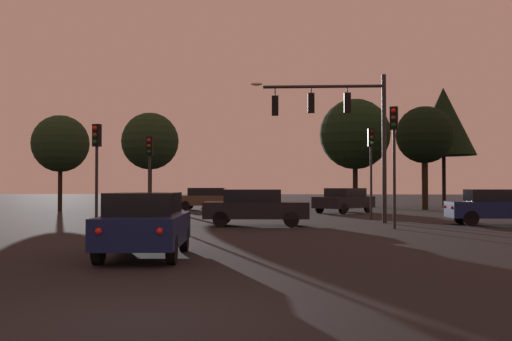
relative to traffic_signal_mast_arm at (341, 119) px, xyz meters
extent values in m
plane|color=black|center=(-3.73, 4.32, -4.71)|extent=(168.00, 168.00, 0.00)
cylinder|color=#232326|center=(1.93, 0.03, -1.37)|extent=(0.20, 0.20, 6.69)
cylinder|color=#232326|center=(-0.80, -0.03, 1.46)|extent=(5.45, 0.25, 0.14)
ellipsoid|color=#F4EACC|center=(-3.82, -0.09, 1.61)|extent=(0.56, 0.28, 0.16)
cylinder|color=#232326|center=(0.29, -0.01, 1.31)|extent=(0.05, 0.05, 0.30)
cube|color=black|center=(0.29, -0.01, 0.71)|extent=(0.30, 0.25, 0.90)
sphere|color=#4C0A0A|center=(0.29, 0.13, 0.99)|extent=(0.18, 0.18, 0.18)
sphere|color=#56380C|center=(0.29, 0.13, 0.71)|extent=(0.18, 0.18, 0.18)
sphere|color=#1EE04C|center=(0.29, 0.13, 0.43)|extent=(0.18, 0.18, 0.18)
cylinder|color=#232326|center=(-1.34, -0.04, 1.31)|extent=(0.05, 0.05, 0.30)
cube|color=black|center=(-1.34, -0.04, 0.71)|extent=(0.30, 0.25, 0.90)
sphere|color=#4C0A0A|center=(-1.34, 0.10, 0.99)|extent=(0.18, 0.18, 0.18)
sphere|color=#56380C|center=(-1.34, 0.10, 0.71)|extent=(0.18, 0.18, 0.18)
sphere|color=#1EE04C|center=(-1.34, 0.10, 0.43)|extent=(0.18, 0.18, 0.18)
cylinder|color=#232326|center=(-2.97, -0.07, 1.26)|extent=(0.05, 0.05, 0.41)
cube|color=black|center=(-2.97, -0.07, 0.60)|extent=(0.30, 0.25, 0.90)
sphere|color=#4C0A0A|center=(-2.98, 0.07, 0.88)|extent=(0.18, 0.18, 0.18)
sphere|color=#56380C|center=(-2.98, 0.07, 0.60)|extent=(0.18, 0.18, 0.18)
sphere|color=#1EE04C|center=(-2.98, 0.07, 0.32)|extent=(0.18, 0.18, 0.18)
cylinder|color=#232326|center=(1.83, -3.68, -2.78)|extent=(0.12, 0.12, 3.86)
cube|color=black|center=(1.83, -3.68, -0.41)|extent=(0.35, 0.31, 0.90)
sphere|color=red|center=(1.79, -3.81, -0.13)|extent=(0.18, 0.18, 0.18)
sphere|color=#56380C|center=(1.79, -3.81, -0.41)|extent=(0.18, 0.18, 0.18)
sphere|color=#0C4219|center=(1.79, -3.81, -0.69)|extent=(0.18, 0.18, 0.18)
cylinder|color=#232326|center=(1.68, 3.17, -2.89)|extent=(0.12, 0.12, 3.64)
cube|color=black|center=(1.68, 3.17, -0.63)|extent=(0.33, 0.28, 0.90)
sphere|color=#4C0A0A|center=(1.70, 3.04, -0.35)|extent=(0.18, 0.18, 0.18)
sphere|color=#56380C|center=(1.70, 3.04, -0.63)|extent=(0.18, 0.18, 0.18)
sphere|color=#1EE04C|center=(1.70, 3.04, -0.91)|extent=(0.18, 0.18, 0.18)
cylinder|color=#232326|center=(-9.94, -3.90, -3.09)|extent=(0.12, 0.12, 3.25)
cube|color=black|center=(-9.94, -3.90, -1.02)|extent=(0.35, 0.30, 0.90)
sphere|color=red|center=(-9.98, -4.03, -0.74)|extent=(0.18, 0.18, 0.18)
sphere|color=#56380C|center=(-9.98, -4.03, -1.02)|extent=(0.18, 0.18, 0.18)
sphere|color=#0C4219|center=(-9.98, -4.03, -1.30)|extent=(0.18, 0.18, 0.18)
cylinder|color=#232326|center=(-9.09, 1.19, -3.14)|extent=(0.12, 0.12, 3.14)
cube|color=black|center=(-9.09, 1.19, -1.13)|extent=(0.31, 0.25, 0.90)
sphere|color=red|center=(-9.10, 1.05, -0.85)|extent=(0.18, 0.18, 0.18)
sphere|color=#56380C|center=(-9.10, 1.05, -1.13)|extent=(0.18, 0.18, 0.18)
sphere|color=#0C4219|center=(-9.10, 1.05, -1.41)|extent=(0.18, 0.18, 0.18)
cube|color=#0F1947|center=(-5.37, -13.63, -4.05)|extent=(2.14, 4.12, 0.68)
cube|color=black|center=(-5.36, -13.78, -3.45)|extent=(1.71, 2.28, 0.52)
cylinder|color=black|center=(-6.28, -12.40, -4.39)|extent=(0.26, 0.66, 0.64)
cylinder|color=black|center=(-4.72, -12.25, -4.39)|extent=(0.26, 0.66, 0.64)
cylinder|color=black|center=(-6.03, -15.01, -4.39)|extent=(0.26, 0.66, 0.64)
cylinder|color=black|center=(-4.47, -14.85, -4.39)|extent=(0.26, 0.66, 0.64)
sphere|color=red|center=(-5.80, -15.67, -3.95)|extent=(0.14, 0.14, 0.14)
sphere|color=red|center=(-4.57, -15.55, -3.95)|extent=(0.14, 0.14, 0.14)
cube|color=#0F1947|center=(6.56, -1.04, -4.05)|extent=(4.16, 1.81, 0.68)
cube|color=black|center=(6.41, -1.04, -3.45)|extent=(2.26, 1.53, 0.52)
cylinder|color=black|center=(5.18, -0.31, -4.39)|extent=(0.64, 0.21, 0.64)
cylinder|color=black|center=(5.21, -1.82, -4.39)|extent=(0.64, 0.21, 0.64)
sphere|color=red|center=(4.47, -0.48, -3.95)|extent=(0.14, 0.14, 0.14)
sphere|color=red|center=(4.50, -1.68, -3.95)|extent=(0.14, 0.14, 0.14)
cube|color=black|center=(-3.66, -2.31, -4.05)|extent=(4.43, 2.14, 0.68)
cube|color=black|center=(-3.81, -2.32, -3.45)|extent=(2.43, 1.76, 0.52)
cylinder|color=black|center=(-2.28, -1.39, -4.39)|extent=(0.65, 0.24, 0.64)
cylinder|color=black|center=(-2.18, -3.07, -4.39)|extent=(0.65, 0.24, 0.64)
cylinder|color=black|center=(-5.13, -1.56, -4.39)|extent=(0.65, 0.24, 0.64)
cylinder|color=black|center=(-5.03, -3.24, -4.39)|extent=(0.65, 0.24, 0.64)
sphere|color=red|center=(-5.86, -1.78, -3.95)|extent=(0.14, 0.14, 0.14)
sphere|color=red|center=(-5.79, -3.10, -3.95)|extent=(0.14, 0.14, 0.14)
cube|color=black|center=(0.76, 9.97, -4.05)|extent=(4.02, 4.38, 0.68)
cube|color=black|center=(0.86, 10.09, -3.45)|extent=(2.65, 2.74, 0.52)
cylinder|color=black|center=(0.60, 8.39, -4.39)|extent=(0.55, 0.63, 0.64)
cylinder|color=black|center=(-0.74, 9.44, -4.39)|extent=(0.55, 0.63, 0.64)
cylinder|color=black|center=(2.27, 10.51, -4.39)|extent=(0.55, 0.63, 0.64)
cylinder|color=black|center=(0.93, 11.56, -4.39)|extent=(0.55, 0.63, 0.64)
sphere|color=red|center=(2.55, 11.17, -3.95)|extent=(0.14, 0.14, 0.14)
sphere|color=red|center=(1.51, 12.00, -3.95)|extent=(0.14, 0.14, 0.14)
cube|color=#473828|center=(-8.20, 13.90, -4.05)|extent=(4.63, 2.04, 0.68)
cube|color=black|center=(-8.35, 13.90, -3.45)|extent=(2.52, 1.69, 0.52)
cylinder|color=black|center=(-6.74, 14.79, -4.39)|extent=(0.65, 0.23, 0.64)
cylinder|color=black|center=(-6.67, 13.15, -4.39)|extent=(0.65, 0.23, 0.64)
cylinder|color=black|center=(-9.74, 14.66, -4.39)|extent=(0.65, 0.23, 0.64)
cylinder|color=black|center=(-9.67, 13.02, -4.39)|extent=(0.65, 0.23, 0.64)
sphere|color=red|center=(-10.51, 14.45, -3.95)|extent=(0.14, 0.14, 0.14)
sphere|color=red|center=(-10.46, 13.16, -3.95)|extent=(0.14, 0.14, 0.14)
cylinder|color=black|center=(-13.35, 17.77, -2.94)|extent=(0.30, 0.30, 3.54)
sphere|color=black|center=(-13.35, 17.77, 0.34)|extent=(4.33, 4.33, 4.33)
cylinder|color=black|center=(-17.54, 10.90, -3.15)|extent=(0.28, 0.28, 3.12)
sphere|color=black|center=(-17.54, 10.90, -0.29)|extent=(3.72, 3.72, 3.72)
cylinder|color=black|center=(2.47, 22.44, -2.78)|extent=(0.41, 0.41, 3.86)
sphere|color=black|center=(2.47, 22.44, 1.17)|extent=(5.76, 5.76, 5.76)
cylinder|color=black|center=(9.05, 20.22, -2.71)|extent=(0.29, 0.29, 4.00)
cone|color=black|center=(9.05, 20.22, 1.91)|extent=(4.90, 4.90, 5.25)
cylinder|color=black|center=(6.67, 15.36, -2.80)|extent=(0.43, 0.43, 3.82)
sphere|color=black|center=(6.67, 15.36, 0.50)|extent=(3.97, 3.97, 3.97)
camera|label=1|loc=(-1.64, -27.73, -3.02)|focal=42.87mm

